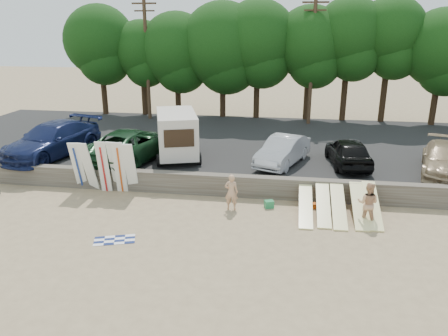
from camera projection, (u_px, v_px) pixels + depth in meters
The scene contains 27 objects.
ground at pixel (268, 226), 17.39m from camera, with size 120.00×120.00×0.00m, color tan.
seawall at pixel (272, 188), 20.04m from camera, with size 44.00×0.50×1.00m, color #6B6356.
parking_lot at pixel (278, 147), 27.12m from camera, with size 44.00×14.50×0.70m, color #282828.
treeline at pixel (281, 44), 31.84m from camera, with size 33.53×6.45×8.83m.
utility_poles at pixel (312, 57), 30.38m from camera, with size 25.80×0.26×9.00m.
box_trailer at pixel (177, 133), 23.24m from camera, with size 3.15×4.36×2.51m.
car_0 at pixel (52, 140), 23.84m from camera, with size 2.53×6.23×1.81m, color #141E48.
car_1 at pixel (132, 144), 23.24m from camera, with size 2.79×6.05×1.68m, color #13361B.
car_2 at pixel (283, 151), 22.50m from camera, with size 1.52×4.36×1.44m, color #B4B4BA.
car_3 at pixel (348, 152), 22.25m from camera, with size 1.74×4.33×1.48m, color black.
car_4 at pixel (445, 159), 21.08m from camera, with size 2.02×4.98×1.45m, color #9C8463.
surfboard_upright_0 at pixel (78, 166), 20.64m from camera, with size 0.50×0.06×2.60m, color white.
surfboard_upright_1 at pixel (89, 167), 20.52m from camera, with size 0.50×0.06×2.60m, color white.
surfboard_upright_2 at pixel (103, 167), 20.40m from camera, with size 0.50×0.06×2.60m, color white.
surfboard_upright_3 at pixel (115, 167), 20.46m from camera, with size 0.50×0.06×2.60m, color white.
surfboard_upright_4 at pixel (120, 167), 20.34m from camera, with size 0.50×0.06×2.60m, color white.
surfboard_upright_5 at pixel (131, 168), 20.31m from camera, with size 0.50×0.06×2.60m, color white.
surfboard_low_0 at pixel (306, 206), 18.27m from camera, with size 0.56×3.00×0.07m, color #F9EF9D.
surfboard_low_1 at pixel (323, 204), 18.28m from camera, with size 0.56×3.00×0.07m, color #F9EF9D.
surfboard_low_2 at pixel (338, 205), 18.12m from camera, with size 0.56×3.00×0.07m, color #F9EF9D.
surfboard_low_3 at pixel (359, 205), 18.05m from camera, with size 0.56×3.00×0.07m, color #F9EF9D.
surfboard_low_4 at pixel (372, 205), 18.03m from camera, with size 0.56×3.00×0.07m, color #F9EF9D.
beachgoer_a at pixel (231, 192), 18.71m from camera, with size 0.58×0.38×1.59m, color tan.
beachgoer_b at pixel (368, 203), 17.36m from camera, with size 0.84×0.66×1.73m, color tan.
cooler at pixel (269, 204), 19.07m from camera, with size 0.38×0.30×0.32m, color #238249.
gear_bag at pixel (315, 206), 19.05m from camera, with size 0.30×0.25×0.22m, color orange.
beach_towel at pixel (115, 240), 16.25m from camera, with size 1.50×1.50×0.00m, color white.
Camera 1 is at (0.68, -15.84, 7.70)m, focal length 35.00 mm.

